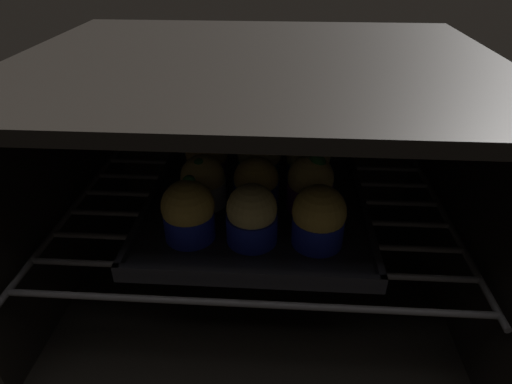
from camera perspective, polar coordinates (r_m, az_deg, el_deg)
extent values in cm
cube|color=black|center=(72.02, 0.09, -11.69)|extent=(59.00, 47.00, 1.50)
cube|color=black|center=(54.37, 0.12, 16.81)|extent=(59.00, 47.00, 1.50)
cube|color=black|center=(81.63, 1.11, 8.73)|extent=(59.00, 1.50, 34.00)
cube|color=black|center=(69.07, -24.45, 1.27)|extent=(1.50, 47.00, 34.00)
cube|color=black|center=(66.30, 25.75, -0.34)|extent=(1.50, 47.00, 34.00)
cylinder|color=#4C494C|center=(48.45, -1.35, -14.60)|extent=(54.00, 0.80, 0.80)
cylinder|color=#4C494C|center=(52.35, -0.85, -10.33)|extent=(54.00, 0.80, 0.80)
cylinder|color=#4C494C|center=(56.51, -0.42, -6.67)|extent=(54.00, 0.80, 0.80)
cylinder|color=#4C494C|center=(60.86, -0.06, -3.53)|extent=(54.00, 0.80, 0.80)
cylinder|color=#4C494C|center=(65.38, 0.25, -0.81)|extent=(54.00, 0.80, 0.80)
cylinder|color=#4C494C|center=(70.03, 0.52, 1.55)|extent=(54.00, 0.80, 0.80)
cylinder|color=#4C494C|center=(74.78, 0.75, 3.61)|extent=(54.00, 0.80, 0.80)
cylinder|color=#4C494C|center=(79.62, 0.96, 5.43)|extent=(54.00, 0.80, 0.80)
cylinder|color=#4C494C|center=(69.91, -22.58, -1.18)|extent=(0.80, 42.00, 0.80)
cylinder|color=#4C494C|center=(67.34, 23.72, -2.76)|extent=(0.80, 42.00, 0.80)
cube|color=black|center=(61.12, 0.00, -2.23)|extent=(30.69, 30.69, 1.20)
cube|color=black|center=(48.66, -1.15, -10.90)|extent=(30.69, 0.80, 1.00)
cube|color=black|center=(73.52, 0.75, 4.94)|extent=(30.69, 0.80, 1.00)
cube|color=black|center=(63.12, -13.67, -0.85)|extent=(0.80, 30.69, 1.00)
cube|color=black|center=(61.55, 14.03, -1.80)|extent=(0.80, 30.69, 1.00)
cylinder|color=#1928B7|center=(54.47, -8.80, -4.27)|extent=(6.37, 6.37, 3.63)
sphere|color=gold|center=(52.93, -9.04, -1.85)|extent=(6.57, 6.57, 6.57)
sphere|color=#28702D|center=(52.70, -8.89, 1.35)|extent=(1.68, 1.68, 1.68)
cylinder|color=#1928B7|center=(53.21, -0.26, -4.80)|extent=(6.37, 6.37, 3.63)
sphere|color=#E0CC7A|center=(51.56, -0.26, -2.21)|extent=(6.17, 6.17, 6.17)
cylinder|color=#1928B7|center=(53.36, 8.17, -5.05)|extent=(6.37, 6.37, 3.63)
sphere|color=gold|center=(51.77, 8.40, -2.56)|extent=(6.55, 6.55, 6.55)
cylinder|color=silver|center=(60.88, -6.96, 0.06)|extent=(6.37, 6.37, 3.63)
sphere|color=#DBBC60|center=(59.69, -7.11, 2.02)|extent=(6.14, 6.14, 6.14)
sphere|color=#28702D|center=(58.27, -7.46, 3.36)|extent=(2.33, 2.33, 2.33)
cylinder|color=#1928B7|center=(60.04, -0.11, -0.17)|extent=(6.37, 6.37, 3.63)
sphere|color=gold|center=(58.85, -0.11, 1.78)|extent=(6.21, 6.21, 6.21)
sphere|color=#19511E|center=(58.14, 0.02, 3.49)|extent=(2.00, 2.00, 2.00)
cylinder|color=#7A238C|center=(59.97, 7.09, -0.48)|extent=(6.37, 6.37, 3.63)
sphere|color=#DBBC60|center=(58.53, 7.27, 1.90)|extent=(6.28, 6.28, 6.28)
sphere|color=#28702D|center=(57.31, 8.03, 3.79)|extent=(2.56, 2.56, 2.56)
cylinder|color=#7A238C|center=(67.07, -6.44, 3.24)|extent=(6.37, 6.37, 3.63)
sphere|color=gold|center=(65.95, -6.56, 5.14)|extent=(6.48, 6.48, 6.48)
sphere|color=#28702D|center=(65.61, -6.57, 7.29)|extent=(1.64, 1.64, 1.64)
cylinder|color=#0C8C84|center=(66.12, 0.62, 3.01)|extent=(6.37, 6.37, 3.63)
sphere|color=#E0CC7A|center=(64.77, 0.64, 5.31)|extent=(6.73, 6.73, 6.73)
sphere|color=#28702D|center=(63.66, 1.58, 6.87)|extent=(2.39, 2.39, 2.39)
cylinder|color=#1928B7|center=(66.39, 6.83, 2.90)|extent=(6.37, 6.37, 3.63)
sphere|color=#E0CC7A|center=(65.25, 6.97, 4.81)|extent=(6.66, 6.66, 6.66)
sphere|color=#1E6023|center=(64.79, 7.19, 7.12)|extent=(2.08, 2.08, 2.08)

